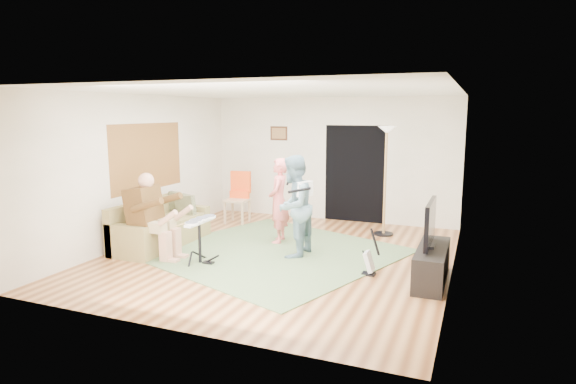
% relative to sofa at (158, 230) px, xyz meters
% --- Properties ---
extents(floor, '(6.00, 6.00, 0.00)m').
position_rel_sofa_xyz_m(floor, '(2.29, 0.19, -0.27)').
color(floor, brown).
rests_on(floor, ground).
extents(walls, '(5.50, 6.00, 2.70)m').
position_rel_sofa_xyz_m(walls, '(2.29, 0.19, 1.08)').
color(walls, silver).
rests_on(walls, floor).
extents(ceiling, '(6.00, 6.00, 0.00)m').
position_rel_sofa_xyz_m(ceiling, '(2.29, 0.19, 2.43)').
color(ceiling, white).
rests_on(ceiling, walls).
extents(window_blinds, '(0.00, 2.05, 2.05)m').
position_rel_sofa_xyz_m(window_blinds, '(-0.45, 0.39, 1.28)').
color(window_blinds, '#9A652F').
rests_on(window_blinds, walls).
extents(doorway, '(2.10, 0.00, 2.10)m').
position_rel_sofa_xyz_m(doorway, '(2.84, 3.18, 0.78)').
color(doorway, black).
rests_on(doorway, walls).
extents(picture_frame, '(0.42, 0.03, 0.32)m').
position_rel_sofa_xyz_m(picture_frame, '(1.04, 3.18, 1.63)').
color(picture_frame, '#3F2314').
rests_on(picture_frame, walls).
extents(area_rug, '(4.69, 4.63, 0.02)m').
position_rel_sofa_xyz_m(area_rug, '(2.13, 0.32, -0.26)').
color(area_rug, '#536D42').
rests_on(area_rug, floor).
extents(sofa, '(0.82, 2.00, 0.81)m').
position_rel_sofa_xyz_m(sofa, '(0.00, 0.00, 0.00)').
color(sofa, olive).
rests_on(sofa, floor).
extents(drummer, '(0.92, 0.51, 1.41)m').
position_rel_sofa_xyz_m(drummer, '(0.42, -0.65, 0.28)').
color(drummer, '#583918').
rests_on(drummer, sofa).
extents(drum_kit, '(0.40, 0.72, 0.74)m').
position_rel_sofa_xyz_m(drum_kit, '(1.29, -0.65, 0.06)').
color(drum_kit, black).
rests_on(drum_kit, floor).
extents(singer, '(0.49, 0.64, 1.56)m').
position_rel_sofa_xyz_m(singer, '(1.97, 0.97, 0.51)').
color(singer, '#E66564').
rests_on(singer, floor).
extents(microphone, '(0.06, 0.06, 0.24)m').
position_rel_sofa_xyz_m(microphone, '(2.17, 0.97, 0.90)').
color(microphone, black).
rests_on(microphone, singer).
extents(guitarist, '(0.69, 0.86, 1.69)m').
position_rel_sofa_xyz_m(guitarist, '(2.52, 0.28, 0.58)').
color(guitarist, slate).
rests_on(guitarist, floor).
extents(guitar_held, '(0.32, 0.60, 0.26)m').
position_rel_sofa_xyz_m(guitar_held, '(2.72, 0.28, 0.88)').
color(guitar_held, white).
rests_on(guitar_held, guitarist).
extents(guitar_spare, '(0.26, 0.23, 0.71)m').
position_rel_sofa_xyz_m(guitar_spare, '(3.91, -0.19, -0.07)').
color(guitar_spare, black).
rests_on(guitar_spare, floor).
extents(torchiere_lamp, '(0.38, 0.38, 2.11)m').
position_rel_sofa_xyz_m(torchiere_lamp, '(3.66, 2.25, 1.18)').
color(torchiere_lamp, black).
rests_on(torchiere_lamp, floor).
extents(dining_chair, '(0.50, 0.53, 1.11)m').
position_rel_sofa_xyz_m(dining_chair, '(0.53, 2.11, 0.13)').
color(dining_chair, tan).
rests_on(dining_chair, floor).
extents(tv_cabinet, '(0.40, 1.40, 0.50)m').
position_rel_sofa_xyz_m(tv_cabinet, '(4.79, -0.14, -0.02)').
color(tv_cabinet, black).
rests_on(tv_cabinet, floor).
extents(television, '(0.06, 1.00, 0.62)m').
position_rel_sofa_xyz_m(television, '(4.74, -0.14, 0.58)').
color(television, black).
rests_on(television, tv_cabinet).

